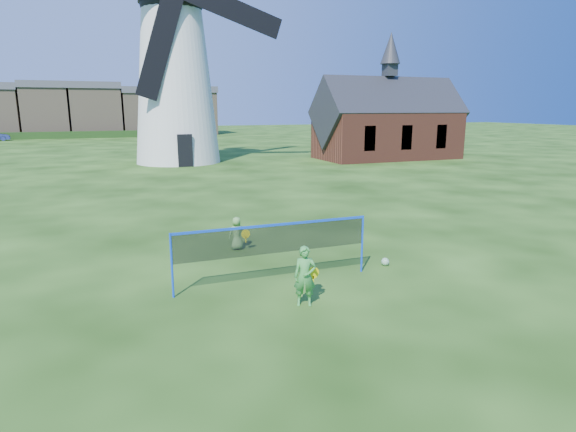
# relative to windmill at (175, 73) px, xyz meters

# --- Properties ---
(ground) EXTENTS (220.00, 220.00, 0.00)m
(ground) POSITION_rel_windmill_xyz_m (-1.58, -28.42, -6.97)
(ground) COLOR black
(ground) RESTS_ON ground
(windmill) EXTENTS (15.99, 6.63, 20.79)m
(windmill) POSITION_rel_windmill_xyz_m (0.00, 0.00, 0.00)
(windmill) COLOR white
(windmill) RESTS_ON ground
(chapel) EXTENTS (12.43, 6.03, 10.51)m
(chapel) POSITION_rel_windmill_xyz_m (17.47, -3.29, -4.01)
(chapel) COLOR brown
(chapel) RESTS_ON ground
(badminton_net) EXTENTS (5.05, 0.05, 1.55)m
(badminton_net) POSITION_rel_windmill_xyz_m (-2.10, -28.81, -5.83)
(badminton_net) COLOR blue
(badminton_net) RESTS_ON ground
(player_girl) EXTENTS (0.71, 0.49, 1.36)m
(player_girl) POSITION_rel_windmill_xyz_m (-1.92, -30.33, -6.29)
(player_girl) COLOR green
(player_girl) RESTS_ON ground
(player_boy) EXTENTS (0.61, 0.40, 1.03)m
(player_boy) POSITION_rel_windmill_xyz_m (-2.17, -25.56, -6.45)
(player_boy) COLOR #649D4B
(player_boy) RESTS_ON ground
(play_ball) EXTENTS (0.22, 0.22, 0.22)m
(play_ball) POSITION_rel_windmill_xyz_m (1.28, -28.61, -6.86)
(play_ball) COLOR green
(play_ball) RESTS_ON ground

